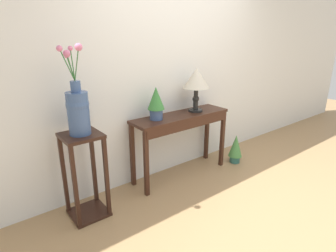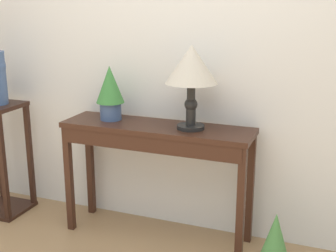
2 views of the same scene
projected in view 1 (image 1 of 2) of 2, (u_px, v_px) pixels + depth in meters
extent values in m
cube|color=#9E7A51|center=(268.00, 220.00, 2.68)|extent=(12.00, 12.00, 0.01)
cube|color=silver|center=(173.00, 61.00, 3.35)|extent=(9.00, 0.10, 2.80)
cube|color=#381E14|center=(181.00, 116.00, 3.30)|extent=(1.28, 0.35, 0.03)
cube|color=#381E14|center=(190.00, 124.00, 3.20)|extent=(1.21, 0.03, 0.10)
cube|color=#381E14|center=(146.00, 164.00, 2.96)|extent=(0.04, 0.04, 0.76)
cube|color=#381E14|center=(222.00, 139.00, 3.67)|extent=(0.04, 0.04, 0.76)
cube|color=#381E14|center=(133.00, 155.00, 3.18)|extent=(0.04, 0.04, 0.76)
cube|color=#381E14|center=(207.00, 133.00, 3.89)|extent=(0.04, 0.04, 0.76)
cylinder|color=black|center=(195.00, 110.00, 3.42)|extent=(0.18, 0.18, 0.02)
cylinder|color=black|center=(196.00, 104.00, 3.40)|extent=(0.06, 0.06, 0.13)
sphere|color=black|center=(196.00, 99.00, 3.38)|extent=(0.08, 0.08, 0.08)
cylinder|color=black|center=(196.00, 93.00, 3.36)|extent=(0.05, 0.05, 0.13)
cone|color=beige|center=(196.00, 78.00, 3.30)|extent=(0.33, 0.33, 0.24)
cylinder|color=#3D5684|center=(156.00, 114.00, 3.09)|extent=(0.15, 0.15, 0.12)
cone|color=#387A38|center=(156.00, 98.00, 3.03)|extent=(0.19, 0.19, 0.25)
cube|color=black|center=(81.00, 136.00, 2.50)|extent=(0.35, 0.35, 0.03)
cube|color=black|center=(89.00, 213.00, 2.76)|extent=(0.35, 0.35, 0.03)
cube|color=black|center=(75.00, 188.00, 2.43)|extent=(0.04, 0.04, 0.79)
cube|color=black|center=(107.00, 177.00, 2.60)|extent=(0.04, 0.04, 0.79)
cube|color=black|center=(64.00, 175.00, 2.65)|extent=(0.04, 0.04, 0.79)
cube|color=black|center=(94.00, 166.00, 2.83)|extent=(0.04, 0.04, 0.79)
cylinder|color=#3D5684|center=(78.00, 114.00, 2.43)|extent=(0.19, 0.19, 0.38)
sphere|color=#3D5684|center=(77.00, 104.00, 2.40)|extent=(0.20, 0.20, 0.20)
cylinder|color=#3D5684|center=(76.00, 87.00, 2.35)|extent=(0.09, 0.09, 0.10)
cylinder|color=#2D662D|center=(73.00, 65.00, 2.32)|extent=(0.02, 0.07, 0.27)
sphere|color=pink|center=(70.00, 48.00, 2.31)|extent=(0.04, 0.04, 0.04)
cylinder|color=#2D662D|center=(71.00, 68.00, 2.33)|extent=(0.03, 0.08, 0.21)
sphere|color=pink|center=(67.00, 56.00, 2.32)|extent=(0.04, 0.04, 0.04)
cylinder|color=#2D662D|center=(71.00, 67.00, 2.31)|extent=(0.04, 0.05, 0.23)
sphere|color=pink|center=(67.00, 54.00, 2.28)|extent=(0.06, 0.06, 0.06)
cylinder|color=#2D662D|center=(77.00, 65.00, 2.26)|extent=(0.03, 0.12, 0.28)
sphere|color=pink|center=(78.00, 47.00, 2.18)|extent=(0.06, 0.06, 0.06)
cylinder|color=#2D662D|center=(67.00, 65.00, 2.27)|extent=(0.11, 0.01, 0.27)
sphere|color=pink|center=(59.00, 48.00, 2.19)|extent=(0.05, 0.05, 0.05)
cylinder|color=#2D665B|center=(235.00, 159.00, 3.86)|extent=(0.14, 0.14, 0.10)
cone|color=#478442|center=(236.00, 146.00, 3.80)|extent=(0.19, 0.19, 0.31)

